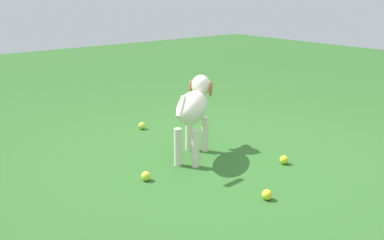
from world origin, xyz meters
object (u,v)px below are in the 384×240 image
object	(u,v)px
tennis_ball_1	(142,126)
tennis_ball_3	(284,160)
dog	(194,107)
tennis_ball_0	(146,176)
tennis_ball_2	(267,195)

from	to	relation	value
tennis_ball_1	tennis_ball_3	world-z (taller)	same
tennis_ball_1	tennis_ball_3	size ratio (longest dim) A/B	1.00
tennis_ball_1	tennis_ball_3	bearing A→B (deg)	14.06
dog	tennis_ball_3	world-z (taller)	dog
dog	tennis_ball_1	world-z (taller)	dog
tennis_ball_1	tennis_ball_3	xyz separation A→B (m)	(1.40, 0.35, 0.00)
dog	tennis_ball_1	size ratio (longest dim) A/B	10.95
tennis_ball_3	tennis_ball_0	bearing A→B (deg)	-112.25
tennis_ball_2	tennis_ball_1	bearing A→B (deg)	173.52
tennis_ball_2	tennis_ball_3	distance (m)	0.63
tennis_ball_1	tennis_ball_2	bearing A→B (deg)	-6.48
tennis_ball_1	tennis_ball_3	distance (m)	1.44
dog	tennis_ball_1	distance (m)	0.91
dog	tennis_ball_3	xyz separation A→B (m)	(0.57, 0.41, -0.36)
tennis_ball_3	tennis_ball_1	bearing A→B (deg)	-165.94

